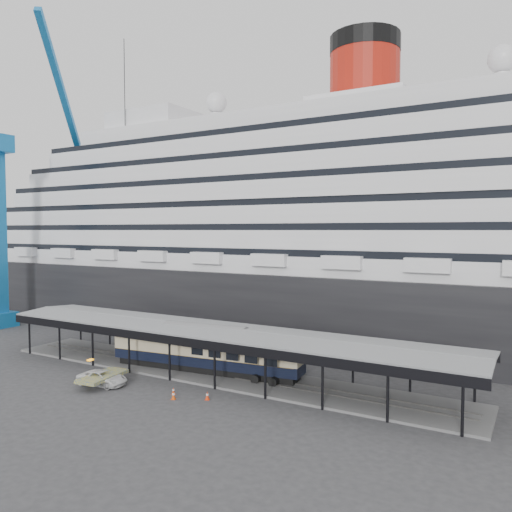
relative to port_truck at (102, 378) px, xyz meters
name	(u,v)px	position (x,y,z in m)	size (l,w,h in m)	color
ground	(186,387)	(7.85, 3.78, -0.74)	(200.00, 200.00, 0.00)	#323234
cruise_ship	(313,214)	(7.90, 35.78, 17.61)	(130.00, 30.00, 43.90)	black
platform_canopy	(214,353)	(7.85, 8.78, 1.63)	(56.00, 9.18, 5.30)	slate
crane_blue	(5,205)	(-37.26, 14.40, 19.22)	(22.63, 19.19, 47.60)	#1872B9
port_truck	(102,378)	(0.00, 0.00, 0.00)	(2.45, 5.30, 1.47)	silver
pullman_carriage	(205,349)	(6.62, 8.78, 1.95)	(22.78, 5.37, 22.19)	black
traffic_cone_left	(173,395)	(9.09, 0.25, -0.33)	(0.54, 0.54, 0.82)	#E14A0C
traffic_cone_mid	(207,396)	(11.92, 1.74, -0.34)	(0.55, 0.55, 0.81)	red
traffic_cone_right	(173,391)	(8.18, 1.36, -0.39)	(0.46, 0.46, 0.70)	red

